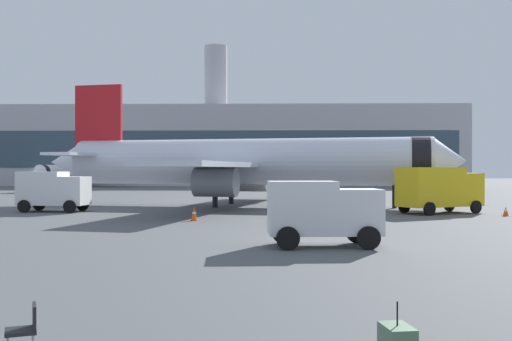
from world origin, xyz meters
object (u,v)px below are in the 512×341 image
(cargo_van, at_px, (322,210))
(safety_cone_mid, at_px, (194,214))
(fuel_truck, at_px, (439,188))
(gate_chair, at_px, (26,327))
(airplane_taxiing, at_px, (77,173))
(service_truck, at_px, (53,189))
(safety_cone_near, at_px, (506,211))
(airplane_at_gate, at_px, (244,162))

(cargo_van, bearing_deg, safety_cone_mid, 118.99)
(fuel_truck, bearing_deg, cargo_van, -118.13)
(safety_cone_mid, bearing_deg, gate_chair, -88.93)
(airplane_taxiing, bearing_deg, safety_cone_mid, -67.05)
(service_truck, distance_m, safety_cone_mid, 13.40)
(airplane_taxiing, height_order, fuel_truck, airplane_taxiing)
(fuel_truck, height_order, cargo_van, fuel_truck)
(cargo_van, distance_m, safety_cone_near, 20.86)
(gate_chair, bearing_deg, fuel_truck, 63.99)
(fuel_truck, xyz_separation_m, safety_cone_near, (3.72, -2.25, -1.47))
(fuel_truck, relative_size, gate_chair, 7.47)
(airplane_at_gate, distance_m, safety_cone_mid, 14.95)
(cargo_van, bearing_deg, safety_cone_near, 49.84)
(cargo_van, height_order, safety_cone_near, cargo_van)
(airplane_taxiing, height_order, cargo_van, airplane_taxiing)
(fuel_truck, distance_m, cargo_van, 20.60)
(service_truck, relative_size, safety_cone_near, 8.22)
(safety_cone_near, height_order, gate_chair, gate_chair)
(airplane_at_gate, xyz_separation_m, cargo_van, (4.19, -26.25, -2.21))
(service_truck, bearing_deg, airplane_at_gate, 27.52)
(airplane_taxiing, bearing_deg, gate_chair, -72.70)
(service_truck, xyz_separation_m, cargo_van, (17.69, -19.22, -0.16))
(airplane_taxiing, bearing_deg, fuel_truck, -53.86)
(cargo_van, bearing_deg, fuel_truck, 61.87)
(airplane_at_gate, bearing_deg, safety_cone_mid, -99.37)
(service_truck, distance_m, gate_chair, 35.39)
(fuel_truck, xyz_separation_m, gate_chair, (-15.79, -32.36, -1.27))
(service_truck, height_order, cargo_van, service_truck)
(fuel_truck, height_order, safety_cone_mid, fuel_truck)
(safety_cone_near, xyz_separation_m, gate_chair, (-19.51, -30.11, 0.20))
(airplane_at_gate, xyz_separation_m, service_truck, (-13.50, -7.03, -2.05))
(safety_cone_near, xyz_separation_m, safety_cone_mid, (-20.00, -4.06, 0.10))
(fuel_truck, bearing_deg, safety_cone_near, -31.11)
(airplane_taxiing, distance_m, gate_chair, 98.58)
(cargo_van, distance_m, safety_cone_mid, 13.59)
(safety_cone_near, bearing_deg, fuel_truck, 148.89)
(safety_cone_near, bearing_deg, cargo_van, -130.16)
(airplane_at_gate, height_order, gate_chair, airplane_at_gate)
(safety_cone_near, bearing_deg, safety_cone_mid, -168.51)
(fuel_truck, bearing_deg, service_truck, 177.79)
(airplane_at_gate, bearing_deg, airplane_taxiing, 120.17)
(cargo_van, height_order, gate_chair, cargo_van)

